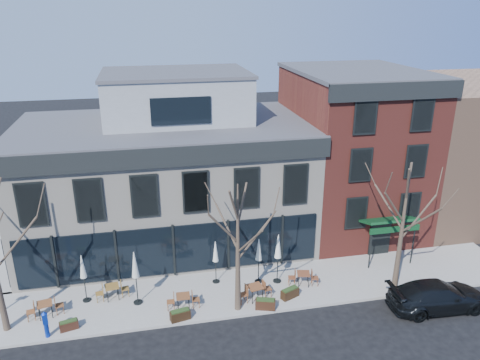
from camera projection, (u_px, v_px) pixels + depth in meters
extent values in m
plane|color=black|center=(175.00, 278.00, 27.69)|extent=(120.00, 120.00, 0.00)
cube|color=gray|center=(236.00, 291.00, 26.32)|extent=(33.50, 4.70, 0.15)
cube|color=beige|center=(166.00, 185.00, 30.87)|extent=(18.00, 10.00, 8.00)
cube|color=#47474C|center=(163.00, 125.00, 29.45)|extent=(18.30, 10.30, 0.30)
cube|color=black|center=(168.00, 157.00, 24.93)|extent=(18.30, 0.25, 1.10)
cube|color=black|center=(9.00, 141.00, 27.87)|extent=(0.25, 10.30, 1.10)
cube|color=black|center=(174.00, 250.00, 26.97)|extent=(17.20, 0.12, 3.00)
cube|color=black|center=(22.00, 233.00, 28.95)|extent=(0.12, 7.50, 3.00)
cube|color=gray|center=(176.00, 97.00, 30.01)|extent=(9.00, 6.50, 3.00)
cube|color=maroon|center=(352.00, 151.00, 32.84)|extent=(8.00, 10.00, 11.00)
cube|color=#47474C|center=(359.00, 71.00, 30.89)|extent=(8.20, 10.20, 0.25)
cube|color=black|center=(398.00, 91.00, 26.36)|extent=(8.20, 0.25, 1.00)
cube|color=#0C3719|center=(389.00, 220.00, 28.39)|extent=(3.20, 1.66, 0.67)
cube|color=black|center=(380.00, 238.00, 29.70)|extent=(1.40, 0.10, 2.50)
cube|color=#8C664C|center=(467.00, 146.00, 35.85)|extent=(12.00, 12.00, 10.00)
cylinder|color=#382B21|center=(16.00, 244.00, 21.86)|extent=(2.23, 0.50, 2.48)
cone|color=#382B21|center=(238.00, 250.00, 23.41)|extent=(0.34, 0.34, 7.04)
cylinder|color=#382B21|center=(256.00, 237.00, 23.56)|extent=(2.00, 0.46, 2.21)
cylinder|color=#382B21|center=(227.00, 226.00, 23.80)|extent=(0.93, 1.84, 1.91)
cylinder|color=#382B21|center=(224.00, 229.00, 22.53)|extent=(1.61, 0.68, 1.97)
cylinder|color=#382B21|center=(249.00, 242.00, 22.40)|extent=(0.93, 1.83, 2.03)
cone|color=#382B21|center=(402.00, 229.00, 25.06)|extent=(0.34, 0.34, 7.48)
cylinder|color=#382B21|center=(418.00, 217.00, 25.22)|extent=(2.12, 0.48, 2.35)
cylinder|color=#382B21|center=(388.00, 206.00, 25.47)|extent=(0.98, 1.94, 2.03)
cylinder|color=#382B21|center=(394.00, 208.00, 24.13)|extent=(1.71, 0.71, 2.09)
cylinder|color=#382B21|center=(421.00, 221.00, 23.99)|extent=(0.98, 1.94, 2.16)
imported|color=black|center=(438.00, 296.00, 24.65)|extent=(5.36, 2.32, 1.54)
cylinder|color=navy|center=(47.00, 330.00, 22.42)|extent=(0.22, 0.22, 0.76)
cube|color=navy|center=(45.00, 319.00, 22.19)|extent=(0.27, 0.24, 0.54)
cone|color=navy|center=(44.00, 313.00, 22.08)|extent=(0.28, 0.28, 0.13)
cube|color=brown|center=(44.00, 304.00, 23.77)|extent=(0.87, 0.87, 0.04)
cylinder|color=black|center=(40.00, 315.00, 23.54)|extent=(0.04, 0.04, 0.76)
cylinder|color=black|center=(52.00, 312.00, 23.76)|extent=(0.04, 0.04, 0.76)
cylinder|color=black|center=(39.00, 308.00, 24.04)|extent=(0.04, 0.04, 0.76)
cylinder|color=black|center=(51.00, 305.00, 24.27)|extent=(0.04, 0.04, 0.76)
cube|color=brown|center=(112.00, 286.00, 25.24)|extent=(0.82, 0.82, 0.04)
cylinder|color=black|center=(108.00, 296.00, 25.03)|extent=(0.04, 0.04, 0.74)
cylinder|color=black|center=(119.00, 294.00, 25.21)|extent=(0.04, 0.04, 0.74)
cylinder|color=black|center=(107.00, 291.00, 25.53)|extent=(0.04, 0.04, 0.74)
cylinder|color=black|center=(117.00, 289.00, 25.72)|extent=(0.04, 0.04, 0.74)
cube|color=brown|center=(183.00, 296.00, 24.44)|extent=(0.73, 0.73, 0.04)
cylinder|color=black|center=(178.00, 306.00, 24.26)|extent=(0.04, 0.04, 0.73)
cylinder|color=black|center=(189.00, 305.00, 24.35)|extent=(0.04, 0.04, 0.73)
cylinder|color=black|center=(178.00, 299.00, 24.79)|extent=(0.04, 0.04, 0.73)
cylinder|color=black|center=(188.00, 298.00, 24.88)|extent=(0.04, 0.04, 0.73)
cube|color=brown|center=(255.00, 287.00, 25.13)|extent=(0.91, 0.91, 0.04)
cylinder|color=black|center=(252.00, 297.00, 24.90)|extent=(0.04, 0.04, 0.79)
cylinder|color=black|center=(263.00, 295.00, 25.13)|extent=(0.04, 0.04, 0.79)
cylinder|color=black|center=(248.00, 291.00, 25.43)|extent=(0.04, 0.04, 0.79)
cylinder|color=black|center=(258.00, 289.00, 25.66)|extent=(0.04, 0.04, 0.79)
cube|color=brown|center=(304.00, 273.00, 26.50)|extent=(0.85, 0.85, 0.04)
cylinder|color=black|center=(299.00, 282.00, 26.37)|extent=(0.04, 0.04, 0.72)
cylinder|color=black|center=(309.00, 282.00, 26.35)|extent=(0.04, 0.04, 0.72)
cylinder|color=black|center=(298.00, 276.00, 26.90)|extent=(0.04, 0.04, 0.72)
cylinder|color=black|center=(308.00, 276.00, 26.88)|extent=(0.04, 0.04, 0.72)
cylinder|color=black|center=(87.00, 300.00, 25.30)|extent=(0.44, 0.44, 0.06)
cylinder|color=black|center=(85.00, 283.00, 24.92)|extent=(0.05, 0.05, 2.22)
cone|color=beige|center=(82.00, 266.00, 24.56)|extent=(0.36, 0.36, 1.31)
cylinder|color=black|center=(138.00, 302.00, 25.11)|extent=(0.49, 0.49, 0.07)
cylinder|color=black|center=(136.00, 283.00, 24.68)|extent=(0.06, 0.06, 2.47)
cone|color=beige|center=(135.00, 264.00, 24.29)|extent=(0.40, 0.40, 1.46)
cylinder|color=black|center=(216.00, 281.00, 27.01)|extent=(0.42, 0.42, 0.06)
cylinder|color=black|center=(216.00, 266.00, 26.65)|extent=(0.05, 0.05, 2.10)
cone|color=silver|center=(215.00, 251.00, 26.32)|extent=(0.34, 0.34, 1.24)
cylinder|color=black|center=(258.00, 281.00, 27.02)|extent=(0.44, 0.44, 0.06)
cylinder|color=black|center=(259.00, 265.00, 26.64)|extent=(0.05, 0.05, 2.21)
cone|color=beige|center=(259.00, 249.00, 26.29)|extent=(0.36, 0.36, 1.31)
cylinder|color=black|center=(277.00, 281.00, 27.05)|extent=(0.48, 0.48, 0.07)
cylinder|color=black|center=(278.00, 263.00, 26.64)|extent=(0.05, 0.05, 2.41)
cone|color=white|center=(278.00, 246.00, 26.25)|extent=(0.40, 0.40, 1.43)
cube|color=black|center=(69.00, 325.00, 22.99)|extent=(0.95, 0.56, 0.44)
cube|color=#1E3314|center=(68.00, 321.00, 22.91)|extent=(0.84, 0.47, 0.07)
cube|color=black|center=(180.00, 315.00, 23.69)|extent=(1.07, 0.61, 0.51)
cube|color=#1E3314|center=(180.00, 311.00, 23.60)|extent=(0.96, 0.51, 0.08)
cube|color=#321B10|center=(265.00, 304.00, 24.55)|extent=(1.12, 0.71, 0.52)
cube|color=#1E3314|center=(265.00, 300.00, 24.45)|extent=(1.00, 0.60, 0.08)
cube|color=black|center=(290.00, 293.00, 25.49)|extent=(1.10, 0.79, 0.51)
cube|color=#1E3314|center=(290.00, 289.00, 25.39)|extent=(0.98, 0.68, 0.08)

